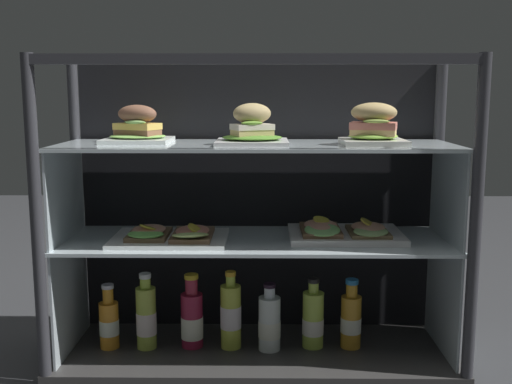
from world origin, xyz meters
name	(u,v)px	position (x,y,z in m)	size (l,w,h in m)	color
ground_plane	(256,360)	(0.00, 0.00, -0.01)	(6.00, 6.00, 0.02)	#333436
case_base_deck	(256,353)	(0.00, 0.00, 0.02)	(1.21, 0.41, 0.03)	#373635
case_frame	(256,194)	(0.00, 0.11, 0.50)	(1.21, 0.41, 0.92)	#333338
riser_lower_tier	(256,296)	(0.00, 0.00, 0.20)	(1.15, 0.34, 0.34)	silver
shelf_lower_glass	(256,241)	(0.00, 0.00, 0.37)	(1.16, 0.36, 0.01)	silver
riser_upper_tier	(256,194)	(0.00, 0.00, 0.52)	(1.15, 0.34, 0.28)	silver
shelf_upper_glass	(256,146)	(0.00, 0.00, 0.66)	(1.16, 0.36, 0.01)	silver
plated_roll_sandwich_mid_right	(138,129)	(-0.36, 0.05, 0.71)	(0.20, 0.20, 0.11)	white
plated_roll_sandwich_right_of_center	(252,131)	(-0.01, -0.02, 0.71)	(0.21, 0.21, 0.12)	white
plated_roll_sandwich_far_left	(373,128)	(0.34, -0.04, 0.71)	(0.18, 0.18, 0.12)	white
open_sandwich_tray_far_right	(170,235)	(-0.25, -0.03, 0.40)	(0.34, 0.24, 0.06)	white
open_sandwich_tray_mid_left	(344,232)	(0.27, 0.01, 0.40)	(0.34, 0.24, 0.07)	white
juice_bottle_near_post	(109,322)	(-0.45, 0.00, 0.11)	(0.06, 0.06, 0.20)	orange
juice_bottle_front_second	(146,318)	(-0.34, 0.00, 0.13)	(0.06, 0.06, 0.24)	#B4C948
juice_bottle_back_left	(192,319)	(-0.20, 0.01, 0.12)	(0.07, 0.07, 0.23)	maroon
juice_bottle_tucked_behind	(231,315)	(-0.08, 0.01, 0.14)	(0.06, 0.06, 0.24)	#BDCA42
juice_bottle_back_right	(269,323)	(0.04, -0.01, 0.12)	(0.07, 0.07, 0.21)	white
juice_bottle_back_center	(313,319)	(0.18, 0.01, 0.12)	(0.07, 0.07, 0.22)	#BBDA4E
juice_bottle_front_middle	(351,320)	(0.29, 0.01, 0.12)	(0.06, 0.06, 0.22)	gold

